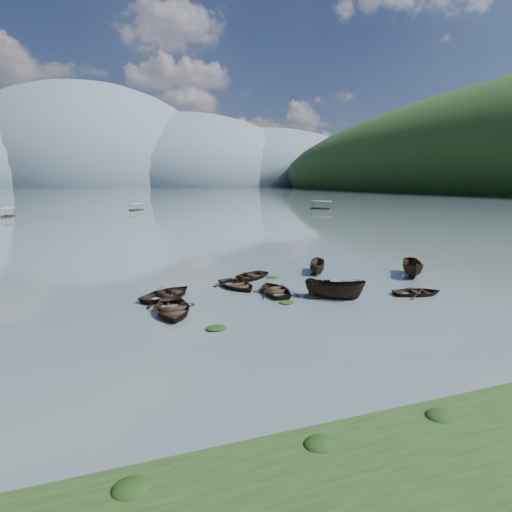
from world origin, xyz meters
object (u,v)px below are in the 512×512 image
object	(u,v)px
pontoon_centre	(136,210)
rowboat_0	(172,314)
rowboat_3	(275,293)
pontoon_left	(8,217)

from	to	relation	value
pontoon_centre	rowboat_0	bearing A→B (deg)	-55.48
rowboat_3	pontoon_centre	distance (m)	105.13
rowboat_3	pontoon_centre	world-z (taller)	pontoon_centre
pontoon_left	pontoon_centre	world-z (taller)	pontoon_left
rowboat_3	pontoon_centre	xyz separation A→B (m)	(-6.16, 104.95, 0.00)
pontoon_left	pontoon_centre	bearing A→B (deg)	22.54
rowboat_0	pontoon_centre	bearing A→B (deg)	92.33
rowboat_3	pontoon_left	xyz separation A→B (m)	(-38.78, 89.81, 0.00)
pontoon_centre	pontoon_left	bearing A→B (deg)	-119.36
rowboat_3	pontoon_left	world-z (taller)	pontoon_left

